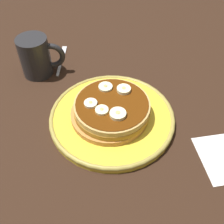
{
  "coord_description": "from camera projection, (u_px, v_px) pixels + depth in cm",
  "views": [
    {
      "loc": [
        -3.06,
        -39.64,
        45.12
      ],
      "look_at": [
        0.0,
        0.0,
        2.55
      ],
      "focal_mm": 44.51,
      "sensor_mm": 36.0,
      "label": 1
    }
  ],
  "objects": [
    {
      "name": "coffee_mug",
      "position": [
        36.0,
        56.0,
        0.67
      ],
      "size": [
        11.05,
        7.42,
        9.92
      ],
      "color": "#262628",
      "rests_on": "ground_plane"
    },
    {
      "name": "banana_slice_0",
      "position": [
        124.0,
        90.0,
        0.59
      ],
      "size": [
        2.97,
        2.97,
        0.94
      ],
      "color": "#F6F2B9",
      "rests_on": "pancake_stack"
    },
    {
      "name": "banana_slice_4",
      "position": [
        102.0,
        110.0,
        0.55
      ],
      "size": [
        2.67,
        2.67,
        0.72
      ],
      "color": "#FAF3B8",
      "rests_on": "pancake_stack"
    },
    {
      "name": "plate",
      "position": [
        112.0,
        117.0,
        0.59
      ],
      "size": [
        26.76,
        26.76,
        1.7
      ],
      "color": "yellow",
      "rests_on": "ground_plane"
    },
    {
      "name": "fork",
      "position": [
        62.0,
        58.0,
        0.75
      ],
      "size": [
        2.35,
        13.03,
        0.5
      ],
      "color": "silver",
      "rests_on": "ground_plane"
    },
    {
      "name": "ground_plane",
      "position": [
        112.0,
        125.0,
        0.61
      ],
      "size": [
        140.0,
        140.0,
        3.0
      ],
      "primitive_type": "cube",
      "color": "black"
    },
    {
      "name": "banana_slice_1",
      "position": [
        106.0,
        87.0,
        0.59
      ],
      "size": [
        3.01,
        3.01,
        0.7
      ],
      "color": "#ECF0BF",
      "rests_on": "pancake_stack"
    },
    {
      "name": "pancake_stack",
      "position": [
        112.0,
        109.0,
        0.58
      ],
      "size": [
        17.15,
        16.49,
        3.84
      ],
      "color": "#C07E3C",
      "rests_on": "plate"
    },
    {
      "name": "banana_slice_3",
      "position": [
        91.0,
        103.0,
        0.56
      ],
      "size": [
        2.7,
        2.7,
        0.74
      ],
      "color": "#F4E7BF",
      "rests_on": "pancake_stack"
    },
    {
      "name": "banana_slice_2",
      "position": [
        118.0,
        114.0,
        0.54
      ],
      "size": [
        3.27,
        3.27,
        0.96
      ],
      "color": "#F6F2BA",
      "rests_on": "pancake_stack"
    }
  ]
}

